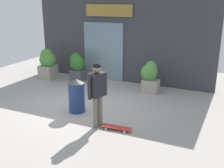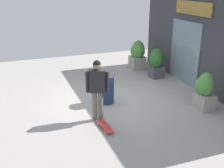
{
  "view_description": "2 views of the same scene",
  "coord_description": "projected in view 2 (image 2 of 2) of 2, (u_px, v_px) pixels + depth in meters",
  "views": [
    {
      "loc": [
        4.14,
        -6.64,
        3.2
      ],
      "look_at": [
        1.35,
        -0.63,
        1.1
      ],
      "focal_mm": 43.9,
      "sensor_mm": 36.0,
      "label": 1
    },
    {
      "loc": [
        7.47,
        -2.94,
        3.54
      ],
      "look_at": [
        1.35,
        -0.63,
        1.1
      ],
      "focal_mm": 43.64,
      "sensor_mm": 36.0,
      "label": 2
    }
  ],
  "objects": [
    {
      "name": "planter_box_left",
      "position": [
        138.0,
        54.0,
        11.68
      ],
      "size": [
        0.69,
        0.6,
        1.23
      ],
      "color": "gray",
      "rests_on": "ground_plane"
    },
    {
      "name": "building_facade",
      "position": [
        202.0,
        36.0,
        9.17
      ],
      "size": [
        7.21,
        0.31,
        3.75
      ],
      "color": "#383A3F",
      "rests_on": "ground_plane"
    },
    {
      "name": "ground_plane",
      "position": [
        116.0,
        100.0,
        8.76
      ],
      "size": [
        12.0,
        12.0,
        0.0
      ],
      "primitive_type": "plane",
      "color": "#9E9993"
    },
    {
      "name": "planter_box_right",
      "position": [
        205.0,
        90.0,
        7.98
      ],
      "size": [
        0.64,
        0.5,
        1.13
      ],
      "color": "gray",
      "rests_on": "ground_plane"
    },
    {
      "name": "skateboard",
      "position": [
        105.0,
        126.0,
        7.02
      ],
      "size": [
        0.78,
        0.28,
        0.08
      ],
      "rotation": [
        0.0,
        0.0,
        0.07
      ],
      "color": "red",
      "rests_on": "ground_plane"
    },
    {
      "name": "trash_bin",
      "position": [
        107.0,
        88.0,
        8.39
      ],
      "size": [
        0.47,
        0.47,
        0.99
      ],
      "color": "navy",
      "rests_on": "ground_plane"
    },
    {
      "name": "skateboarder",
      "position": [
        97.0,
        84.0,
        7.12
      ],
      "size": [
        0.38,
        0.58,
        1.69
      ],
      "rotation": [
        0.0,
        0.0,
        -0.33
      ],
      "color": "#666056",
      "rests_on": "ground_plane"
    },
    {
      "name": "planter_box_mid",
      "position": [
        156.0,
        62.0,
        10.62
      ],
      "size": [
        0.64,
        0.65,
        1.14
      ],
      "color": "#47474C",
      "rests_on": "ground_plane"
    }
  ]
}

